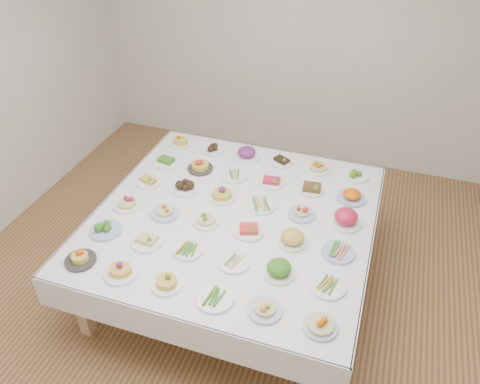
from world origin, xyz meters
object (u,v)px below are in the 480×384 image
(dish_0, at_px, (80,257))
(dish_18, at_px, (148,181))
(display_table, at_px, (234,221))
(dish_35, at_px, (356,174))

(dish_0, height_order, dish_18, dish_0)
(display_table, distance_m, dish_35, 1.24)
(display_table, xyz_separation_m, dish_0, (-0.88, -0.87, 0.11))
(display_table, xyz_separation_m, dish_35, (0.87, 0.87, 0.10))
(display_table, distance_m, dish_0, 1.24)
(dish_0, bearing_deg, display_table, 44.66)
(display_table, relative_size, dish_0, 9.97)
(dish_0, xyz_separation_m, dish_18, (0.00, 1.04, -0.01))
(dish_0, distance_m, dish_35, 2.46)
(dish_18, bearing_deg, dish_35, 21.97)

